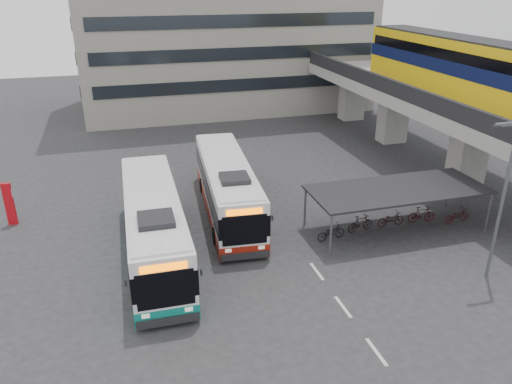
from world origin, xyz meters
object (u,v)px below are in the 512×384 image
object	(u,v)px
bus_teal	(154,226)
pedestrian	(147,227)
bus_main	(227,188)
lamp_post	(502,193)

from	to	relation	value
bus_teal	pedestrian	size ratio (longest dim) A/B	6.89
pedestrian	bus_teal	bearing A→B (deg)	-162.90
bus_main	bus_teal	world-z (taller)	bus_teal
bus_teal	pedestrian	bearing A→B (deg)	101.68
bus_teal	lamp_post	xyz separation A→B (m)	(15.13, -6.52, 2.71)
pedestrian	lamp_post	distance (m)	17.76
bus_teal	lamp_post	bearing A→B (deg)	-22.21
bus_main	lamp_post	xyz separation A→B (m)	(10.36, -10.48, 2.75)
bus_teal	pedestrian	xyz separation A→B (m)	(-0.29, 1.56, -0.80)
bus_main	bus_teal	xyz separation A→B (m)	(-4.76, -3.96, 0.05)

